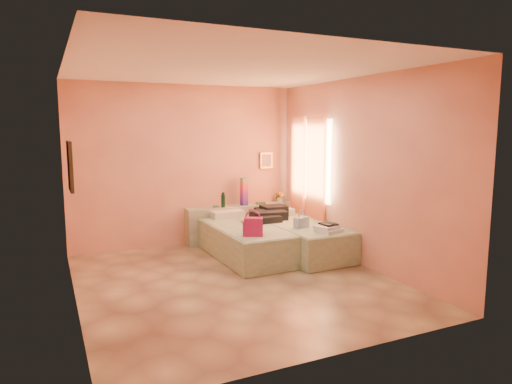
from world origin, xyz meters
TOP-DOWN VIEW (x-y plane):
  - ground at (0.00, 0.00)m, footprint 4.50×4.50m
  - room_walls at (0.21, 0.57)m, footprint 4.02×4.51m
  - headboard_ledge at (0.98, 2.10)m, footprint 2.05×0.30m
  - bed_left at (0.60, 1.05)m, footprint 0.94×2.02m
  - bed_right at (1.50, 0.88)m, footprint 0.94×2.02m
  - water_bottle at (0.61, 2.04)m, footprint 0.07×0.07m
  - rainbow_box at (1.04, 2.09)m, footprint 0.13×0.13m
  - small_dish at (0.48, 2.09)m, footprint 0.13×0.13m
  - green_book at (1.36, 2.07)m, footprint 0.20×0.16m
  - flower_vase at (1.80, 2.12)m, footprint 0.19×0.19m
  - magenta_handbag at (0.44, 0.41)m, footprint 0.33×0.27m
  - khaki_garment at (0.84, 1.36)m, footprint 0.39×0.35m
  - clothes_pile at (1.25, 1.41)m, footprint 0.64×0.64m
  - blue_handbag at (1.37, 0.59)m, footprint 0.27×0.17m
  - towel_stack at (1.58, 0.14)m, footprint 0.42×0.38m
  - sandal_pair at (1.60, 0.18)m, footprint 0.20×0.26m

SIDE VIEW (x-z plane):
  - ground at x=0.00m, z-range 0.00..0.00m
  - bed_left at x=0.60m, z-range 0.00..0.50m
  - bed_right at x=1.50m, z-range 0.00..0.50m
  - headboard_ledge at x=0.98m, z-range 0.00..0.65m
  - khaki_garment at x=0.84m, z-range 0.50..0.55m
  - towel_stack at x=1.58m, z-range 0.50..0.60m
  - blue_handbag at x=1.37m, z-range 0.50..0.66m
  - clothes_pile at x=1.25m, z-range 0.50..0.69m
  - sandal_pair at x=1.60m, z-range 0.60..0.63m
  - magenta_handbag at x=0.44m, z-range 0.50..0.77m
  - small_dish at x=0.48m, z-range 0.65..0.68m
  - green_book at x=1.36m, z-range 0.65..0.68m
  - flower_vase at x=1.80m, z-range 0.65..0.89m
  - water_bottle at x=0.61m, z-range 0.65..0.91m
  - rainbow_box at x=1.04m, z-range 0.65..1.15m
  - room_walls at x=0.21m, z-range 0.38..3.19m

